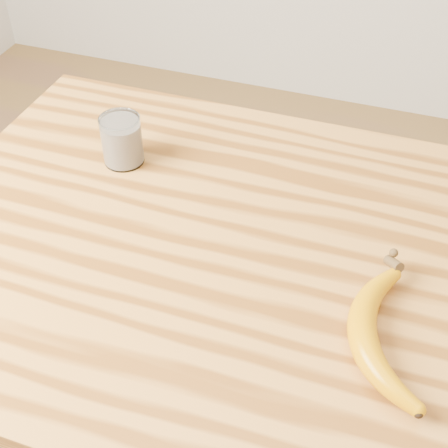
% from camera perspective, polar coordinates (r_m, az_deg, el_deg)
% --- Properties ---
extents(table, '(1.20, 0.80, 0.90)m').
position_cam_1_polar(table, '(1.08, 4.04, -7.85)').
color(table, '#B7772F').
rests_on(table, ground).
extents(smoothie_glass, '(0.07, 0.07, 0.09)m').
position_cam_1_polar(smoothie_glass, '(1.16, -9.32, 7.52)').
color(smoothie_glass, white).
rests_on(smoothie_glass, table).
extents(banana, '(0.20, 0.35, 0.04)m').
position_cam_1_polar(banana, '(0.87, 12.44, -9.70)').
color(banana, '#C98000').
rests_on(banana, table).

